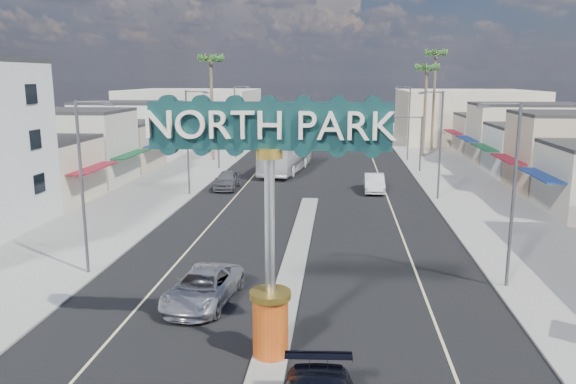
% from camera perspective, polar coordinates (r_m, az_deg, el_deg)
% --- Properties ---
extents(ground, '(160.00, 160.00, 0.00)m').
position_cam_1_polar(ground, '(47.91, 2.34, -0.56)').
color(ground, gray).
rests_on(ground, ground).
extents(road, '(20.00, 120.00, 0.01)m').
position_cam_1_polar(road, '(47.91, 2.34, -0.55)').
color(road, black).
rests_on(road, ground).
extents(median_island, '(1.30, 30.00, 0.16)m').
position_cam_1_polar(median_island, '(32.46, 0.85, -6.39)').
color(median_island, gray).
rests_on(median_island, ground).
extents(sidewalk_left, '(8.00, 120.00, 0.12)m').
position_cam_1_polar(sidewalk_left, '(50.57, -13.70, -0.16)').
color(sidewalk_left, gray).
rests_on(sidewalk_left, ground).
extents(sidewalk_right, '(8.00, 120.00, 0.12)m').
position_cam_1_polar(sidewalk_right, '(49.23, 18.84, -0.78)').
color(sidewalk_right, gray).
rests_on(sidewalk_right, ground).
extents(storefront_row_left, '(12.00, 42.00, 6.00)m').
position_cam_1_polar(storefront_row_left, '(65.72, -18.46, 4.84)').
color(storefront_row_left, beige).
rests_on(storefront_row_left, ground).
extents(storefront_row_right, '(12.00, 42.00, 6.00)m').
position_cam_1_polar(storefront_row_right, '(63.96, 25.10, 4.16)').
color(storefront_row_right, '#B7B29E').
rests_on(storefront_row_right, ground).
extents(backdrop_far_left, '(20.00, 20.00, 8.00)m').
position_cam_1_polar(backdrop_far_left, '(95.15, -9.63, 7.81)').
color(backdrop_far_left, '#B7B29E').
rests_on(backdrop_far_left, ground).
extents(backdrop_far_right, '(20.00, 20.00, 8.00)m').
position_cam_1_polar(backdrop_far_right, '(94.04, 17.50, 7.40)').
color(backdrop_far_right, beige).
rests_on(backdrop_far_right, ground).
extents(gateway_sign, '(8.20, 1.50, 9.15)m').
position_cam_1_polar(gateway_sign, '(19.36, -1.89, -0.91)').
color(gateway_sign, red).
rests_on(gateway_sign, median_island).
extents(traffic_signal_left, '(5.09, 0.45, 6.00)m').
position_cam_1_polar(traffic_signal_left, '(62.13, -5.47, 6.20)').
color(traffic_signal_left, '#47474C').
rests_on(traffic_signal_left, ground).
extents(traffic_signal_right, '(5.09, 0.45, 6.00)m').
position_cam_1_polar(traffic_signal_right, '(61.42, 11.71, 5.95)').
color(traffic_signal_right, '#47474C').
rests_on(traffic_signal_right, ground).
extents(streetlight_l_near, '(2.03, 0.22, 9.00)m').
position_cam_1_polar(streetlight_l_near, '(30.11, -19.97, 1.26)').
color(streetlight_l_near, '#47474C').
rests_on(streetlight_l_near, ground).
extents(streetlight_l_mid, '(2.03, 0.22, 9.00)m').
position_cam_1_polar(streetlight_l_mid, '(48.76, -10.00, 5.52)').
color(streetlight_l_mid, '#47474C').
rests_on(streetlight_l_mid, ground).
extents(streetlight_l_far, '(2.03, 0.22, 9.00)m').
position_cam_1_polar(streetlight_l_far, '(70.14, -5.27, 7.48)').
color(streetlight_l_far, '#47474C').
rests_on(streetlight_l_far, ground).
extents(streetlight_r_near, '(2.03, 0.22, 9.00)m').
position_cam_1_polar(streetlight_r_near, '(28.41, 21.68, 0.55)').
color(streetlight_r_near, '#47474C').
rests_on(streetlight_r_near, ground).
extents(streetlight_r_mid, '(2.03, 0.22, 9.00)m').
position_cam_1_polar(streetlight_r_mid, '(47.73, 15.06, 5.17)').
color(streetlight_r_mid, '#47474C').
rests_on(streetlight_r_mid, ground).
extents(streetlight_r_far, '(2.03, 0.22, 9.00)m').
position_cam_1_polar(streetlight_r_far, '(69.42, 12.06, 7.23)').
color(streetlight_r_far, '#47474C').
rests_on(streetlight_r_far, ground).
extents(palm_left_far, '(2.60, 2.60, 13.10)m').
position_cam_1_polar(palm_left_far, '(68.53, -7.85, 12.70)').
color(palm_left_far, brown).
rests_on(palm_left_far, ground).
extents(palm_right_mid, '(2.60, 2.60, 12.10)m').
position_cam_1_polar(palm_right_mid, '(73.54, 13.91, 11.70)').
color(palm_right_mid, brown).
rests_on(palm_right_mid, ground).
extents(palm_right_far, '(2.60, 2.60, 14.10)m').
position_cam_1_polar(palm_right_far, '(79.80, 14.79, 12.91)').
color(palm_right_far, brown).
rests_on(palm_right_far, ground).
extents(suv_left, '(3.16, 5.78, 1.53)m').
position_cam_1_polar(suv_left, '(26.06, -8.63, -9.55)').
color(suv_left, '#BCBCC1').
rests_on(suv_left, ground).
extents(car_parked_left, '(2.04, 4.91, 1.66)m').
position_cam_1_polar(car_parked_left, '(51.64, -6.20, 1.22)').
color(car_parked_left, slate).
rests_on(car_parked_left, ground).
extents(car_parked_right, '(1.77, 4.93, 1.62)m').
position_cam_1_polar(car_parked_right, '(50.68, 8.75, 0.92)').
color(car_parked_right, silver).
rests_on(car_parked_right, ground).
extents(city_bus, '(4.95, 13.67, 3.72)m').
position_cam_1_polar(city_bus, '(60.94, -0.11, 3.86)').
color(city_bus, silver).
rests_on(city_bus, ground).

